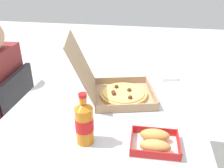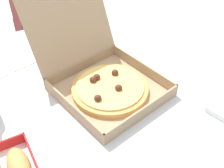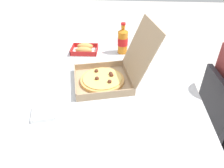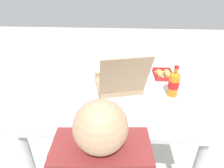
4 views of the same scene
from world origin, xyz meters
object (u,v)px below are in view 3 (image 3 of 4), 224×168
Objects in this scene: pizza_box_open at (110,74)px; cola_bottle at (123,41)px; napkin_pile at (44,113)px; paper_menu at (155,62)px; bread_side_box at (84,49)px.

pizza_box_open reaches higher than cola_bottle.
cola_bottle is at bearing 152.39° from napkin_pile.
napkin_pile is at bearing -44.07° from pizza_box_open.
pizza_box_open is 0.39m from paper_menu.
paper_menu is at bearing 76.85° from bread_side_box.
cola_bottle is (-0.02, 0.28, 0.07)m from bread_side_box.
napkin_pile is at bearing -27.61° from cola_bottle.
napkin_pile is at bearing -61.44° from paper_menu.
paper_menu is 0.81m from napkin_pile.
pizza_box_open is 0.39m from cola_bottle.
paper_menu is 1.91× the size of napkin_pile.
pizza_box_open reaches higher than paper_menu.
paper_menu is at bearing 59.65° from cola_bottle.
bread_side_box is 0.29m from cola_bottle.
cola_bottle is at bearing -134.95° from paper_menu.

